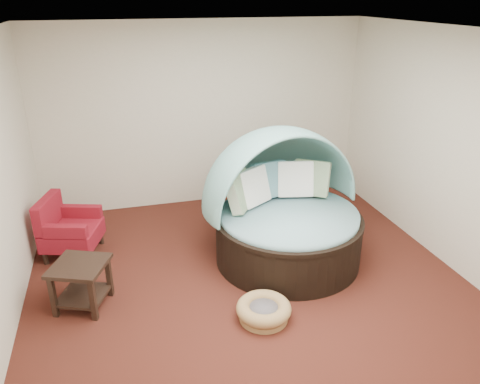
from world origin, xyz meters
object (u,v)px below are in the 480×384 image
object	(u,v)px
canopy_daybed	(285,200)
red_armchair	(68,229)
pet_basket	(264,310)
side_table	(81,279)

from	to	relation	value
canopy_daybed	red_armchair	world-z (taller)	canopy_daybed
canopy_daybed	pet_basket	xyz separation A→B (m)	(-0.64, -1.16, -0.67)
pet_basket	red_armchair	distance (m)	2.80
canopy_daybed	pet_basket	distance (m)	1.49
canopy_daybed	red_armchair	size ratio (longest dim) A/B	2.58
pet_basket	side_table	size ratio (longest dim) A/B	1.06
red_armchair	side_table	xyz separation A→B (m)	(0.20, -1.20, -0.03)
red_armchair	side_table	world-z (taller)	red_armchair
red_armchair	side_table	size ratio (longest dim) A/B	1.18
canopy_daybed	red_armchair	bearing A→B (deg)	153.70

